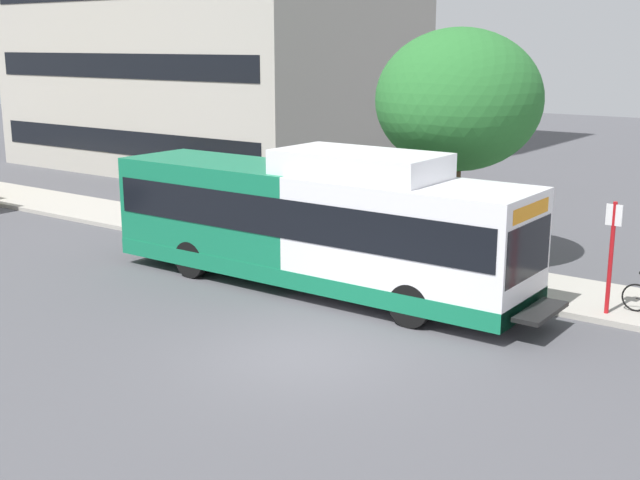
% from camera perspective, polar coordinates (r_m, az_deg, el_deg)
% --- Properties ---
extents(ground_plane, '(120.00, 120.00, 0.00)m').
position_cam_1_polar(ground_plane, '(22.32, -17.86, -3.23)').
color(ground_plane, '#4C4C51').
extents(sidewalk_curb, '(3.00, 56.00, 0.14)m').
position_cam_1_polar(sidewalk_curb, '(25.57, -2.45, -0.33)').
color(sidewalk_curb, '#A8A399').
rests_on(sidewalk_curb, ground).
extents(transit_bus, '(2.58, 12.25, 3.65)m').
position_cam_1_polar(transit_bus, '(20.89, -0.41, 1.14)').
color(transit_bus, white).
rests_on(transit_bus, ground).
extents(bus_stop_sign_pole, '(0.10, 0.36, 2.60)m').
position_cam_1_polar(bus_stop_sign_pole, '(19.64, 19.54, -0.61)').
color(bus_stop_sign_pole, red).
rests_on(bus_stop_sign_pole, sidewalk_curb).
extents(street_tree_near_stop, '(4.52, 4.52, 6.46)m').
position_cam_1_polar(street_tree_near_stop, '(22.86, 9.58, 9.54)').
color(street_tree_near_stop, '#4C3823').
rests_on(street_tree_near_stop, sidewalk_curb).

